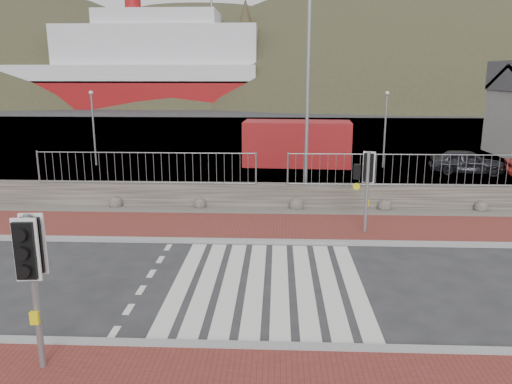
{
  "coord_description": "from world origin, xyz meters",
  "views": [
    {
      "loc": [
        0.22,
        -11.35,
        5.01
      ],
      "look_at": [
        -0.41,
        3.0,
        1.6
      ],
      "focal_mm": 35.0,
      "sensor_mm": 36.0,
      "label": 1
    }
  ],
  "objects_px": {
    "traffic_signal_near": "(32,260)",
    "traffic_signal_far": "(366,175)",
    "streetlight": "(311,89)",
    "car_a": "(467,162)",
    "ferry": "(120,72)",
    "shipping_container": "(297,143)"
  },
  "relations": [
    {
      "from": "streetlight",
      "to": "shipping_container",
      "type": "bearing_deg",
      "value": 73.07
    },
    {
      "from": "traffic_signal_near",
      "to": "shipping_container",
      "type": "relative_size",
      "value": 0.48
    },
    {
      "from": "traffic_signal_near",
      "to": "streetlight",
      "type": "relative_size",
      "value": 0.35
    },
    {
      "from": "car_a",
      "to": "traffic_signal_near",
      "type": "bearing_deg",
      "value": 152.09
    },
    {
      "from": "ferry",
      "to": "traffic_signal_near",
      "type": "xyz_separation_m",
      "value": [
        20.84,
        -71.72,
        -3.33
      ]
    },
    {
      "from": "shipping_container",
      "to": "car_a",
      "type": "bearing_deg",
      "value": -10.5
    },
    {
      "from": "ferry",
      "to": "shipping_container",
      "type": "xyz_separation_m",
      "value": [
        25.93,
        -51.44,
        -4.13
      ]
    },
    {
      "from": "traffic_signal_far",
      "to": "streetlight",
      "type": "xyz_separation_m",
      "value": [
        -1.54,
        4.05,
        2.53
      ]
    },
    {
      "from": "traffic_signal_far",
      "to": "streetlight",
      "type": "height_order",
      "value": "streetlight"
    },
    {
      "from": "streetlight",
      "to": "car_a",
      "type": "xyz_separation_m",
      "value": [
        8.46,
        6.2,
        -3.84
      ]
    },
    {
      "from": "streetlight",
      "to": "car_a",
      "type": "height_order",
      "value": "streetlight"
    },
    {
      "from": "traffic_signal_near",
      "to": "traffic_signal_far",
      "type": "bearing_deg",
      "value": 45.04
    },
    {
      "from": "traffic_signal_near",
      "to": "car_a",
      "type": "distance_m",
      "value": 22.81
    },
    {
      "from": "ferry",
      "to": "car_a",
      "type": "distance_m",
      "value": 63.93
    },
    {
      "from": "ferry",
      "to": "streetlight",
      "type": "height_order",
      "value": "ferry"
    },
    {
      "from": "traffic_signal_near",
      "to": "traffic_signal_far",
      "type": "relative_size",
      "value": 1.05
    },
    {
      "from": "traffic_signal_near",
      "to": "streetlight",
      "type": "xyz_separation_m",
      "value": [
        5.27,
        11.96,
        2.44
      ]
    },
    {
      "from": "ferry",
      "to": "streetlight",
      "type": "bearing_deg",
      "value": -66.39
    },
    {
      "from": "streetlight",
      "to": "car_a",
      "type": "bearing_deg",
      "value": 18.02
    },
    {
      "from": "streetlight",
      "to": "ferry",
      "type": "bearing_deg",
      "value": 95.42
    },
    {
      "from": "ferry",
      "to": "shipping_container",
      "type": "bearing_deg",
      "value": -63.25
    },
    {
      "from": "traffic_signal_far",
      "to": "shipping_container",
      "type": "xyz_separation_m",
      "value": [
        -1.72,
        12.37,
        -0.71
      ]
    }
  ]
}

